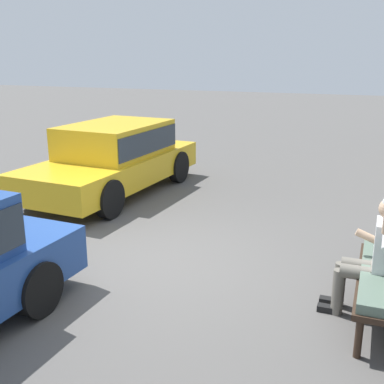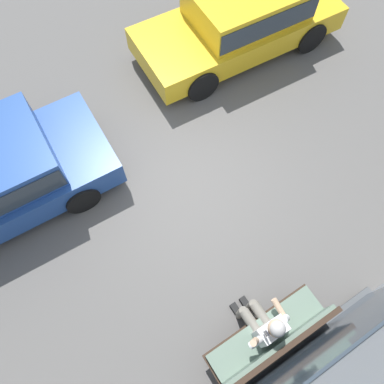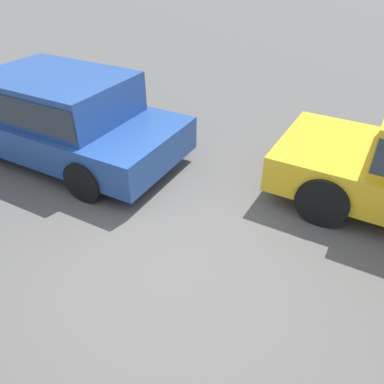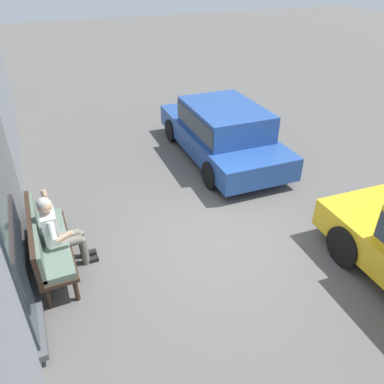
% 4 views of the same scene
% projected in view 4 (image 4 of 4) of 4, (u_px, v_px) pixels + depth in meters
% --- Properties ---
extents(ground_plane, '(60.00, 60.00, 0.00)m').
position_uv_depth(ground_plane, '(221.00, 238.00, 6.80)').
color(ground_plane, '#565451').
extents(bench, '(1.83, 0.55, 1.01)m').
position_uv_depth(bench, '(45.00, 241.00, 5.81)').
color(bench, '#332319').
rests_on(bench, ground_plane).
extents(person_on_phone, '(0.73, 0.74, 1.35)m').
position_uv_depth(person_on_phone, '(58.00, 231.00, 5.82)').
color(person_on_phone, '#6B665B').
rests_on(person_on_phone, ground_plane).
extents(parked_car_mid, '(4.37, 2.02, 1.37)m').
position_uv_depth(parked_car_mid, '(223.00, 130.00, 9.16)').
color(parked_car_mid, '#23478E').
rests_on(parked_car_mid, ground_plane).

